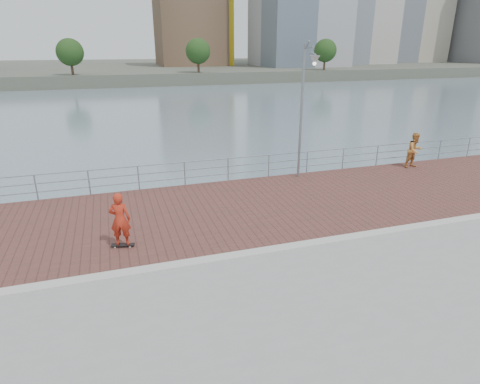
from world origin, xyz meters
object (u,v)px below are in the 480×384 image
object	(u,v)px
skateboarder	(120,219)
bystander	(415,150)
guardrail	(207,169)
street_lamp	(307,89)

from	to	relation	value
skateboarder	bystander	bearing A→B (deg)	-149.80
skateboarder	bystander	distance (m)	15.53
guardrail	street_lamp	world-z (taller)	street_lamp
guardrail	bystander	world-z (taller)	bystander
guardrail	street_lamp	distance (m)	5.74
street_lamp	skateboarder	xyz separation A→B (m)	(-8.46, -4.42, -3.25)
street_lamp	bystander	world-z (taller)	street_lamp
guardrail	skateboarder	size ratio (longest dim) A/B	22.44
street_lamp	bystander	size ratio (longest dim) A/B	3.26
guardrail	street_lamp	bearing A→B (deg)	-11.93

